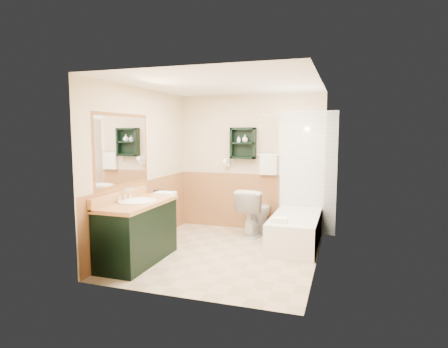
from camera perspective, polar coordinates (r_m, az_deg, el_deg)
floor at (r=5.51m, az=-0.08°, el=-12.05°), size 3.00×3.00×0.00m
back_wall at (r=6.71m, az=3.98°, el=1.74°), size 2.60×0.04×2.40m
left_wall at (r=5.80m, az=-12.56°, el=0.86°), size 0.04×3.00×2.40m
right_wall at (r=5.00m, az=14.43°, el=-0.06°), size 0.04×3.00×2.40m
ceiling at (r=5.27m, az=-0.08°, el=13.76°), size 2.60×3.00×0.04m
wainscot_left at (r=5.89m, az=-12.10°, el=-5.93°), size 2.98×2.98×1.00m
wainscot_back at (r=6.77m, az=3.86°, el=-4.19°), size 2.58×2.58×1.00m
mirror_frame at (r=5.29m, az=-15.21°, el=3.52°), size 1.30×1.30×1.00m
mirror_glass at (r=5.29m, az=-15.17°, el=3.52°), size 1.20×1.20×0.90m
tile_right at (r=5.77m, az=14.48°, el=-0.72°), size 1.50×1.50×2.10m
tile_back at (r=6.51m, az=12.66°, el=0.13°), size 0.95×0.95×2.10m
tile_accent at (r=5.73m, az=14.63°, el=7.75°), size 1.50×1.50×0.10m
wall_shelf at (r=6.60m, az=2.91°, el=4.72°), size 0.45×0.15×0.55m
hair_dryer at (r=6.73m, az=0.49°, el=1.77°), size 0.10×0.24×0.18m
towel_bar at (r=6.55m, az=6.81°, el=2.92°), size 0.40×0.06×0.40m
curtain_rod at (r=5.83m, az=7.28°, el=8.87°), size 0.03×1.60×0.03m
shower_curtain at (r=6.02m, az=7.48°, el=0.69°), size 1.05×1.05×1.70m
vanity at (r=5.21m, az=-13.00°, el=-8.59°), size 0.59×1.30×0.82m
bathtub at (r=5.95m, az=10.81°, el=-8.43°), size 0.70×1.50×0.47m
toilet at (r=6.43m, az=4.83°, el=-5.76°), size 0.58×0.87×0.78m
counter_towel at (r=5.60m, az=-8.97°, el=-2.94°), size 0.28×0.22×0.04m
vanity_book at (r=5.83m, az=-10.71°, el=-1.62°), size 0.16×0.11×0.24m
tub_towel at (r=5.41m, az=8.50°, el=-6.95°), size 0.21×0.18×0.07m
soap_bottle_a at (r=6.62m, az=2.23°, el=5.08°), size 0.09×0.13×0.05m
soap_bottle_b at (r=6.59m, az=3.21°, el=5.29°), size 0.14×0.16×0.10m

